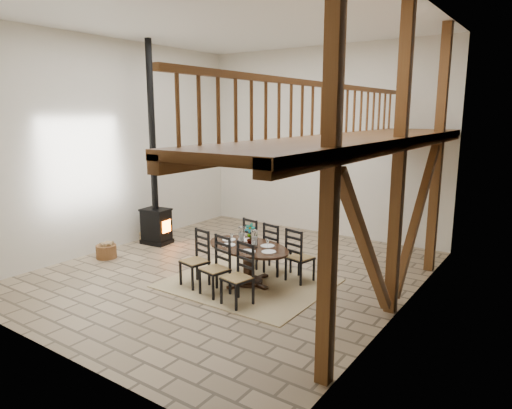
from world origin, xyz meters
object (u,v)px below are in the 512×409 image
Objects in this scene: log_basket at (106,251)px; log_stack at (145,237)px; dining_table at (248,264)px; wood_stove at (155,201)px.

log_basket reaches higher than log_stack.
log_basket is (-3.62, -0.54, -0.24)m from dining_table.
log_stack is (-0.30, 1.45, -0.05)m from log_basket.
log_stack is at bearing -179.41° from wood_stove.
wood_stove reaches higher than log_stack.
log_stack is (-0.37, -0.05, -1.00)m from wood_stove.
wood_stove is 10.83× the size of log_basket.
dining_table reaches higher than log_stack.
dining_table is 6.07× the size of log_stack.
log_stack is (-3.93, 0.91, -0.29)m from dining_table.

